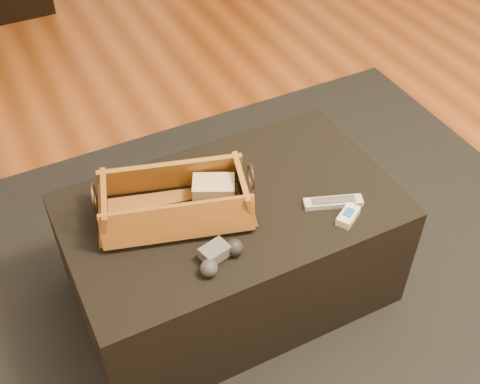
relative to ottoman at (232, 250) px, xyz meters
name	(u,v)px	position (x,y,z in m)	size (l,w,h in m)	color
floor	(227,289)	(-0.01, 0.02, -0.23)	(5.00, 5.50, 0.01)	brown
area_rug	(239,301)	(0.00, -0.05, -0.22)	(2.60, 2.00, 0.01)	black
ottoman	(232,250)	(0.00, 0.00, 0.00)	(1.00, 0.60, 0.42)	black
tv_remote	(169,213)	(-0.19, 0.02, 0.24)	(0.24, 0.05, 0.02)	black
cloth_bundle	(214,190)	(-0.04, 0.03, 0.26)	(0.12, 0.08, 0.07)	tan
wicker_basket	(175,202)	(-0.16, 0.03, 0.26)	(0.49, 0.34, 0.16)	#A25F24
game_controller	(219,256)	(-0.13, -0.18, 0.23)	(0.15, 0.11, 0.05)	#454549
silver_remote	(333,202)	(0.27, -0.14, 0.22)	(0.18, 0.10, 0.02)	silver
cream_gadget	(348,216)	(0.28, -0.21, 0.22)	(0.09, 0.08, 0.03)	beige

